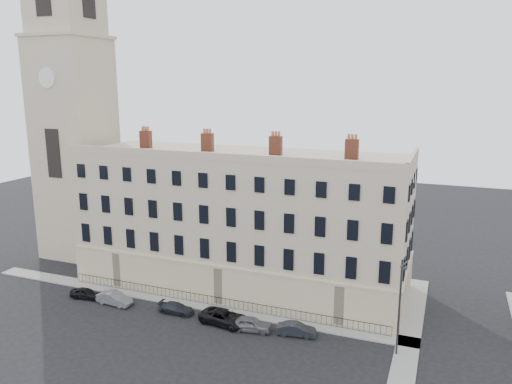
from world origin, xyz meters
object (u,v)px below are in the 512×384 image
at_px(car_c, 176,308).
at_px(car_e, 251,324).
at_px(car_f, 296,329).
at_px(streetlamp, 400,304).
at_px(car_a, 86,293).
at_px(car_b, 115,298).
at_px(car_d, 225,317).

bearing_deg(car_c, car_e, -95.40).
xyz_separation_m(car_f, streetlamp, (8.86, -0.22, 4.13)).
xyz_separation_m(car_a, car_b, (3.79, -0.11, 0.08)).
bearing_deg(car_f, car_d, 84.89).
bearing_deg(car_d, car_f, -79.67).
xyz_separation_m(car_d, car_f, (6.97, 0.41, -0.10)).
bearing_deg(car_e, streetlamp, -97.13).
bearing_deg(car_f, car_e, 90.63).
bearing_deg(streetlamp, car_f, -166.75).
distance_m(car_c, car_f, 12.43).
bearing_deg(car_a, streetlamp, -96.94).
relative_size(car_f, streetlamp, 0.42).
xyz_separation_m(car_c, streetlamp, (21.29, -0.14, 4.18)).
height_order(car_a, car_b, car_b).
bearing_deg(car_c, car_b, 93.04).
xyz_separation_m(car_d, streetlamp, (15.84, 0.19, 4.03)).
height_order(car_e, streetlamp, streetlamp).
bearing_deg(car_e, car_b, 80.66).
distance_m(car_a, streetlamp, 32.34).
relative_size(car_a, car_f, 0.94).
height_order(car_d, car_e, car_d).
relative_size(car_c, car_e, 0.93).
height_order(car_c, car_e, car_e).
distance_m(car_b, car_c, 7.02).
bearing_deg(car_d, car_b, 97.88).
bearing_deg(car_d, streetlamp, -82.34).
height_order(car_a, car_e, car_e).
height_order(car_c, car_d, car_d).
height_order(car_c, streetlamp, streetlamp).
bearing_deg(car_f, car_c, 81.89).
bearing_deg(car_a, car_c, -95.23).
height_order(car_b, car_d, car_d).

